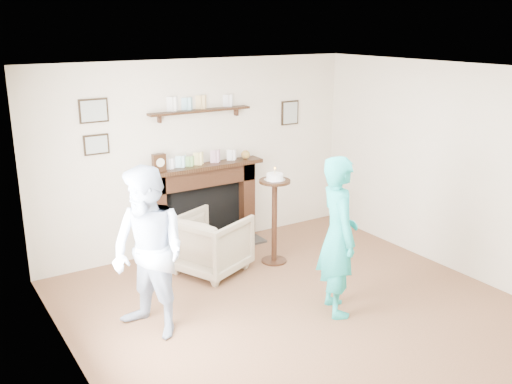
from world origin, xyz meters
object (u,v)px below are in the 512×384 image
(armchair, at_px, (212,271))
(man, at_px, (153,332))
(pedestal_table, at_px, (275,205))
(woman, at_px, (335,310))

(armchair, relative_size, man, 0.47)
(man, xyz_separation_m, pedestal_table, (1.98, 0.80, 0.76))
(man, height_order, pedestal_table, pedestal_table)
(pedestal_table, bearing_deg, man, -157.90)
(woman, distance_m, pedestal_table, 1.61)
(armchair, bearing_deg, man, 106.01)
(pedestal_table, bearing_deg, woman, -96.82)
(armchair, distance_m, man, 1.52)
(armchair, bearing_deg, pedestal_table, -125.50)
(man, relative_size, woman, 1.00)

